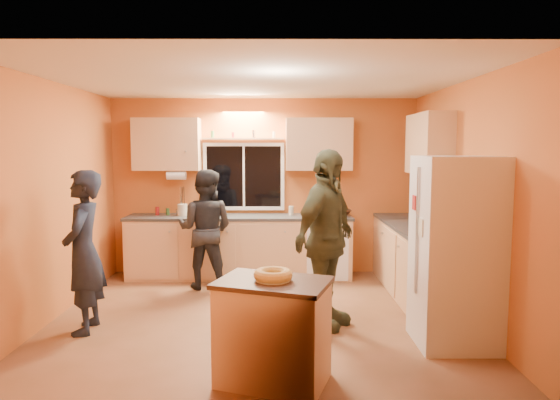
{
  "coord_description": "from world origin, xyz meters",
  "views": [
    {
      "loc": [
        0.21,
        -5.43,
        1.88
      ],
      "look_at": [
        0.23,
        0.4,
        1.27
      ],
      "focal_mm": 32.0,
      "sensor_mm": 36.0,
      "label": 1
    }
  ],
  "objects_px": {
    "island": "(273,331)",
    "person_right": "(326,239)",
    "person_center": "(205,229)",
    "person_left": "(84,252)",
    "refrigerator": "(456,252)"
  },
  "relations": [
    {
      "from": "island",
      "to": "person_left",
      "type": "distance_m",
      "value": 2.27
    },
    {
      "from": "person_left",
      "to": "person_right",
      "type": "distance_m",
      "value": 2.47
    },
    {
      "from": "refrigerator",
      "to": "person_right",
      "type": "bearing_deg",
      "value": 157.71
    },
    {
      "from": "island",
      "to": "person_right",
      "type": "xyz_separation_m",
      "value": [
        0.54,
        1.27,
        0.51
      ]
    },
    {
      "from": "island",
      "to": "person_center",
      "type": "relative_size",
      "value": 0.63
    },
    {
      "from": "refrigerator",
      "to": "island",
      "type": "distance_m",
      "value": 1.95
    },
    {
      "from": "refrigerator",
      "to": "person_center",
      "type": "bearing_deg",
      "value": 143.68
    },
    {
      "from": "island",
      "to": "person_right",
      "type": "distance_m",
      "value": 1.47
    },
    {
      "from": "person_right",
      "to": "person_center",
      "type": "bearing_deg",
      "value": 78.48
    },
    {
      "from": "person_center",
      "to": "person_right",
      "type": "xyz_separation_m",
      "value": [
        1.47,
        -1.47,
        0.14
      ]
    },
    {
      "from": "island",
      "to": "person_right",
      "type": "bearing_deg",
      "value": 85.99
    },
    {
      "from": "refrigerator",
      "to": "person_left",
      "type": "bearing_deg",
      "value": 174.59
    },
    {
      "from": "refrigerator",
      "to": "person_center",
      "type": "height_order",
      "value": "refrigerator"
    },
    {
      "from": "island",
      "to": "refrigerator",
      "type": "bearing_deg",
      "value": 43.48
    },
    {
      "from": "person_left",
      "to": "person_center",
      "type": "distance_m",
      "value": 1.89
    }
  ]
}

